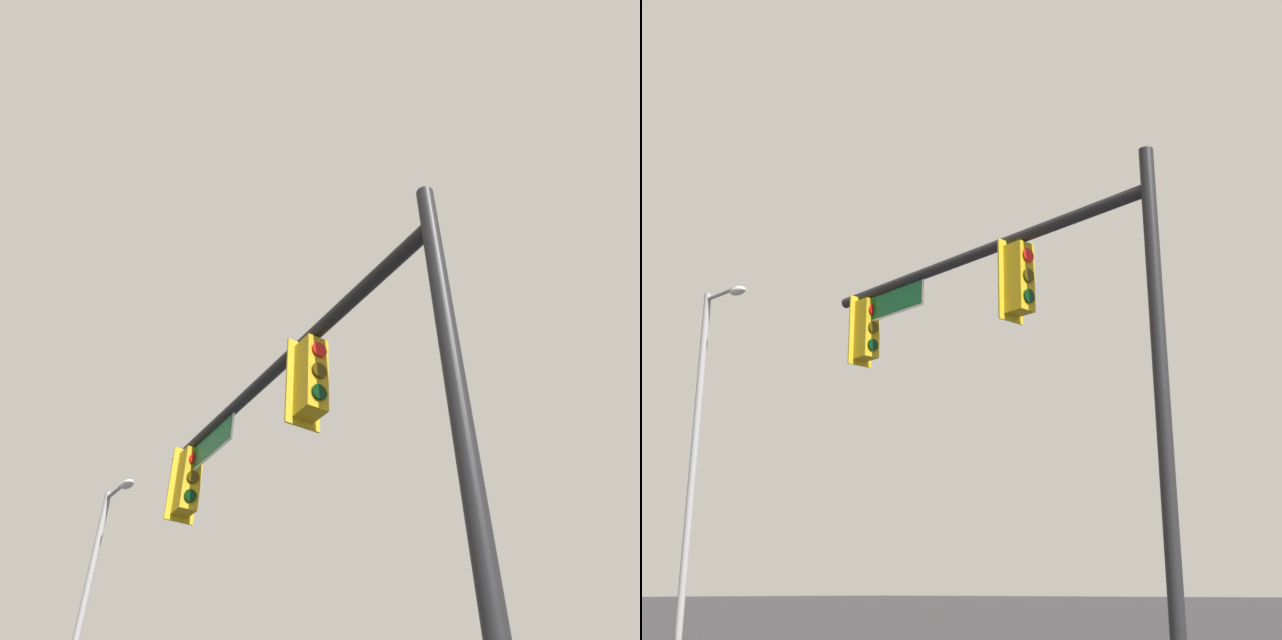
{
  "view_description": "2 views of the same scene",
  "coord_description": "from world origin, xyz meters",
  "views": [
    {
      "loc": [
        -10.83,
        -2.39,
        1.51
      ],
      "look_at": [
        -5.57,
        -6.66,
        6.99
      ],
      "focal_mm": 35.0,
      "sensor_mm": 36.0,
      "label": 1
    },
    {
      "loc": [
        -13.35,
        3.66,
        1.46
      ],
      "look_at": [
        -4.56,
        -6.29,
        5.5
      ],
      "focal_mm": 50.0,
      "sensor_mm": 36.0,
      "label": 2
    }
  ],
  "objects": [
    {
      "name": "street_lamp",
      "position": [
        5.88,
        -8.34,
        4.98
      ],
      "size": [
        1.77,
        0.28,
        8.81
      ],
      "color": "gray",
      "rests_on": "ground_plane"
    },
    {
      "name": "signal_pole_near",
      "position": [
        -5.11,
        -6.63,
        5.49
      ],
      "size": [
        7.05,
        0.95,
        7.32
      ],
      "color": "black",
      "rests_on": "ground_plane"
    }
  ]
}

